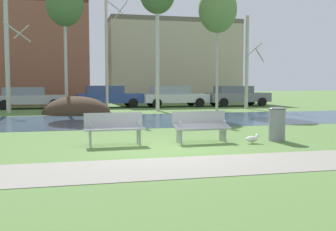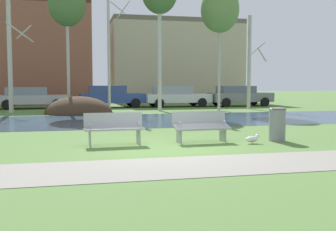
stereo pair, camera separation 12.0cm
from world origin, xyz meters
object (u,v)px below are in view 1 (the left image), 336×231
at_px(trash_bin, 277,124).
at_px(bench_left, 115,128).
at_px(parked_sedan_second_silver, 28,97).
at_px(bench_right, 201,126).
at_px(parked_wagon_fourth_white, 173,96).
at_px(parked_suv_fifth_grey, 237,95).
at_px(parked_hatch_third_blue, 108,96).
at_px(seagull, 253,139).

bearing_deg(trash_bin, bench_left, 176.77).
bearing_deg(bench_left, parked_sedan_second_silver, 102.66).
height_order(bench_right, parked_sedan_second_silver, parked_sedan_second_silver).
height_order(parked_wagon_fourth_white, parked_suv_fifth_grey, parked_wagon_fourth_white).
bearing_deg(parked_sedan_second_silver, trash_bin, -63.73).
height_order(bench_left, parked_suv_fifth_grey, parked_suv_fifth_grey).
xyz_separation_m(parked_sedan_second_silver, parked_hatch_third_blue, (5.23, 0.28, 0.04)).
height_order(trash_bin, parked_wagon_fourth_white, parked_wagon_fourth_white).
xyz_separation_m(trash_bin, parked_sedan_second_silver, (-8.50, 17.22, 0.26)).
bearing_deg(parked_suv_fifth_grey, bench_right, -116.33).
distance_m(parked_sedan_second_silver, parked_wagon_fourth_white, 9.77).
distance_m(parked_hatch_third_blue, parked_wagon_fourth_white, 4.56).
xyz_separation_m(parked_sedan_second_silver, parked_wagon_fourth_white, (9.77, -0.05, 0.03)).
bearing_deg(parked_sedan_second_silver, seagull, -66.63).
bearing_deg(bench_right, parked_hatch_third_blue, 93.44).
distance_m(bench_left, parked_suv_fifth_grey, 19.81).
bearing_deg(parked_hatch_third_blue, trash_bin, -79.42).
height_order(parked_hatch_third_blue, parked_wagon_fourth_white, parked_hatch_third_blue).
bearing_deg(trash_bin, parked_suv_fifth_grey, 70.45).
distance_m(bench_right, parked_hatch_third_blue, 17.27).
xyz_separation_m(trash_bin, parked_suv_fifth_grey, (6.01, 16.93, 0.28)).
relative_size(parked_hatch_third_blue, parked_suv_fifth_grey, 0.97).
bearing_deg(parked_sedan_second_silver, parked_wagon_fourth_white, -0.32).
height_order(seagull, parked_sedan_second_silver, parked_sedan_second_silver).
xyz_separation_m(bench_left, parked_hatch_third_blue, (1.42, 17.24, 0.32)).
bearing_deg(parked_wagon_fourth_white, bench_left, -109.43).
distance_m(bench_right, trash_bin, 2.25).
bearing_deg(trash_bin, parked_sedan_second_silver, 116.27).
bearing_deg(seagull, trash_bin, 19.48).
bearing_deg(trash_bin, parked_wagon_fourth_white, 85.75).
relative_size(parked_wagon_fourth_white, parked_suv_fifth_grey, 1.02).
relative_size(parked_sedan_second_silver, parked_hatch_third_blue, 1.03).
xyz_separation_m(seagull, parked_suv_fifth_grey, (6.93, 17.26, 0.65)).
bearing_deg(bench_left, parked_hatch_third_blue, 85.30).
xyz_separation_m(bench_right, parked_suv_fifth_grey, (8.25, 16.67, 0.31)).
relative_size(bench_right, trash_bin, 1.68).
relative_size(trash_bin, parked_wagon_fourth_white, 0.20).
height_order(seagull, parked_suv_fifth_grey, parked_suv_fifth_grey).
distance_m(bench_left, parked_hatch_third_blue, 17.30).
xyz_separation_m(seagull, parked_wagon_fourth_white, (2.19, 17.49, 0.65)).
relative_size(seagull, parked_suv_fifth_grey, 0.09).
relative_size(bench_right, parked_sedan_second_silver, 0.35).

